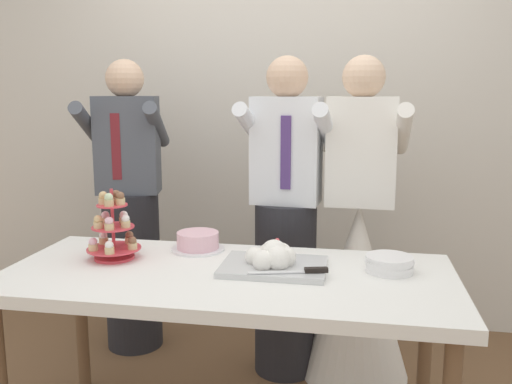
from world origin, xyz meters
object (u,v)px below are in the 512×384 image
at_px(person_bride, 357,269).
at_px(main_cake_tray, 274,260).
at_px(person_groom, 286,235).
at_px(plate_stack, 390,264).
at_px(round_cake, 198,242).
at_px(cupcake_stand, 113,231).
at_px(dessert_table, 227,289).
at_px(person_guest, 131,222).

bearing_deg(person_bride, main_cake_tray, -116.84).
bearing_deg(person_groom, plate_stack, -50.35).
distance_m(round_cake, person_groom, 0.56).
height_order(person_groom, person_bride, same).
height_order(cupcake_stand, person_bride, person_bride).
relative_size(dessert_table, main_cake_tray, 4.16).
height_order(plate_stack, person_bride, person_bride).
xyz_separation_m(round_cake, person_groom, (0.35, 0.43, -0.07)).
bearing_deg(cupcake_stand, person_groom, 43.20).
distance_m(cupcake_stand, plate_stack, 1.16).
xyz_separation_m(main_cake_tray, person_guest, (-0.95, 0.79, -0.07)).
height_order(cupcake_stand, person_groom, person_groom).
bearing_deg(dessert_table, person_groom, 78.38).
xyz_separation_m(main_cake_tray, person_bride, (0.34, 0.67, -0.23)).
distance_m(cupcake_stand, round_cake, 0.38).
height_order(main_cake_tray, person_groom, person_groom).
bearing_deg(dessert_table, cupcake_stand, 170.65).
distance_m(cupcake_stand, main_cake_tray, 0.70).
bearing_deg(person_groom, round_cake, -128.65).
xyz_separation_m(dessert_table, person_guest, (-0.77, 0.85, 0.05)).
bearing_deg(person_bride, person_guest, 174.74).
bearing_deg(person_bride, plate_stack, -78.95).
bearing_deg(cupcake_stand, person_guest, 108.19).
xyz_separation_m(dessert_table, main_cake_tray, (0.18, 0.06, 0.12)).
relative_size(person_bride, person_guest, 1.00).
bearing_deg(main_cake_tray, plate_stack, 7.14).
relative_size(plate_stack, round_cake, 0.80).
bearing_deg(main_cake_tray, person_groom, 92.98).
distance_m(dessert_table, round_cake, 0.36).
height_order(main_cake_tray, round_cake, main_cake_tray).
bearing_deg(dessert_table, plate_stack, 10.37).
bearing_deg(person_groom, main_cake_tray, -87.02).
bearing_deg(round_cake, cupcake_stand, -149.09).
height_order(round_cake, person_bride, person_bride).
relative_size(cupcake_stand, plate_stack, 1.58).
bearing_deg(cupcake_stand, person_bride, 31.78).
distance_m(dessert_table, main_cake_tray, 0.22).
distance_m(person_groom, person_bride, 0.41).
bearing_deg(cupcake_stand, plate_stack, 1.55).
bearing_deg(round_cake, plate_stack, -10.74).
relative_size(dessert_table, plate_stack, 9.34).
xyz_separation_m(cupcake_stand, main_cake_tray, (0.70, -0.03, -0.08)).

